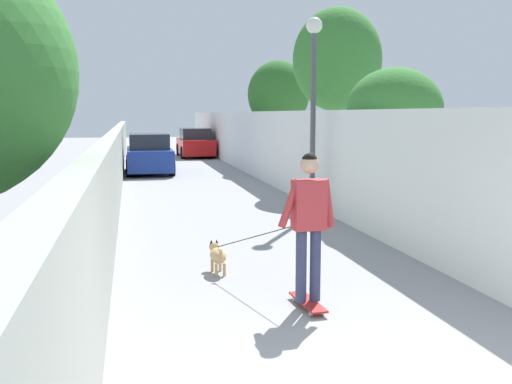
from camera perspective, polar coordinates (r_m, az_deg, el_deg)
name	(u,v)px	position (r m, az deg, el deg)	size (l,w,h in m)	color
ground_plane	(199,188)	(17.95, -5.72, 0.40)	(80.00, 80.00, 0.00)	gray
wall_left	(114,167)	(15.75, -13.99, 2.49)	(48.00, 0.30, 1.81)	#999E93
fence_right	(294,153)	(16.37, 3.81, 3.92)	(48.00, 0.30, 2.39)	white
tree_right_mid	(394,110)	(12.43, 13.66, 7.98)	(2.00, 2.00, 3.27)	#473523
tree_right_far	(278,95)	(23.45, 2.26, 9.69)	(2.50, 2.50, 4.45)	#473523
tree_right_distant	(337,60)	(17.86, 8.12, 12.92)	(2.69, 2.69, 5.49)	#473523
lamp_post	(313,82)	(12.95, 5.77, 10.89)	(0.36, 0.36, 4.41)	#4C4C51
skateboard	(308,302)	(6.99, 5.20, -10.92)	(0.81, 0.25, 0.08)	maroon
person_skateboarder	(309,215)	(6.72, 5.31, -2.32)	(0.25, 0.71, 1.78)	#333859
dog	(218,255)	(8.36, -3.83, -6.28)	(2.04, 0.96, 1.06)	tan
car_near	(149,155)	(22.79, -10.63, 3.69)	(4.02, 1.80, 1.54)	navy
car_far	(195,143)	(31.08, -6.10, 4.85)	(4.24, 1.80, 1.54)	#B71414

